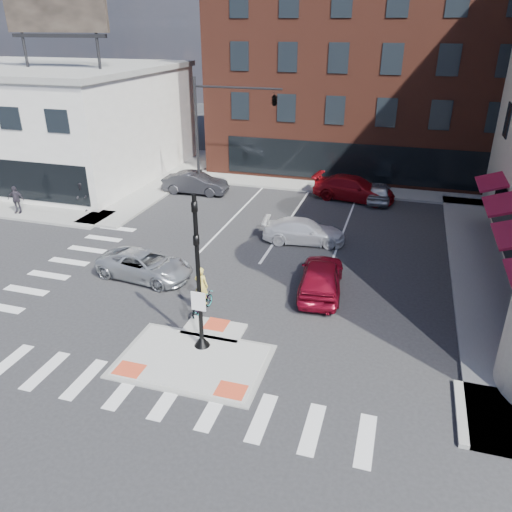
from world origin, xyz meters
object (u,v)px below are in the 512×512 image
(silver_suv, at_px, (145,265))
(bg_car_dark, at_px, (195,183))
(pedestrian_a, at_px, (83,197))
(bg_car_red, at_px, (354,188))
(bg_car_silver, at_px, (379,192))
(red_sedan, at_px, (321,277))
(white_pickup, at_px, (304,231))
(pedestrian_b, at_px, (16,199))
(cyclist, at_px, (202,298))

(silver_suv, xyz_separation_m, bg_car_dark, (-2.93, 12.91, 0.11))
(silver_suv, height_order, pedestrian_a, pedestrian_a)
(bg_car_dark, relative_size, bg_car_red, 0.83)
(pedestrian_a, bearing_deg, bg_car_red, 57.99)
(bg_car_silver, distance_m, pedestrian_a, 19.74)
(red_sedan, height_order, bg_car_silver, red_sedan)
(white_pickup, relative_size, bg_car_dark, 0.98)
(white_pickup, relative_size, pedestrian_b, 2.59)
(cyclist, relative_size, pedestrian_b, 1.21)
(white_pickup, distance_m, cyclist, 9.00)
(red_sedan, bearing_deg, pedestrian_a, -25.68)
(bg_car_dark, height_order, bg_car_silver, bg_car_dark)
(silver_suv, bearing_deg, bg_car_red, -22.38)
(white_pickup, bearing_deg, pedestrian_a, 80.60)
(silver_suv, xyz_separation_m, bg_car_silver, (9.84, 15.00, 0.02))
(bg_car_red, bearing_deg, pedestrian_a, 123.43)
(cyclist, bearing_deg, red_sedan, -137.78)
(silver_suv, xyz_separation_m, white_pickup, (6.38, 6.44, 0.01))
(bg_car_red, distance_m, pedestrian_a, 18.10)
(bg_car_red, relative_size, cyclist, 2.64)
(bg_car_red, bearing_deg, silver_suv, 159.14)
(red_sedan, height_order, bg_car_dark, red_sedan)
(silver_suv, relative_size, bg_car_silver, 1.20)
(silver_suv, bearing_deg, bg_car_silver, -26.74)
(bg_car_silver, bearing_deg, silver_suv, 53.78)
(pedestrian_b, bearing_deg, cyclist, -39.52)
(bg_car_dark, height_order, bg_car_red, bg_car_red)
(white_pickup, relative_size, bg_car_red, 0.81)
(bg_car_dark, xyz_separation_m, pedestrian_b, (-9.11, -7.48, 0.27))
(bg_car_dark, bearing_deg, bg_car_silver, -83.57)
(red_sedan, relative_size, cyclist, 2.20)
(silver_suv, bearing_deg, red_sedan, -76.65)
(bg_car_silver, relative_size, pedestrian_b, 2.23)
(red_sedan, distance_m, cyclist, 5.51)
(white_pickup, xyz_separation_m, pedestrian_a, (-14.59, 0.56, 0.43))
(bg_car_silver, xyz_separation_m, pedestrian_b, (-21.88, -9.57, 0.36))
(red_sedan, xyz_separation_m, bg_car_silver, (1.50, 14.00, -0.12))
(bg_car_red, bearing_deg, red_sedan, -171.18)
(silver_suv, height_order, bg_car_red, bg_car_red)
(pedestrian_a, distance_m, pedestrian_b, 4.14)
(bg_car_dark, distance_m, pedestrian_a, 7.93)
(bg_car_red, bearing_deg, pedestrian_b, 122.84)
(white_pickup, bearing_deg, cyclist, 156.47)
(bg_car_silver, bearing_deg, cyclist, 67.85)
(silver_suv, height_order, bg_car_dark, bg_car_dark)
(silver_suv, relative_size, red_sedan, 1.01)
(bg_car_silver, height_order, cyclist, cyclist)
(pedestrian_b, bearing_deg, pedestrian_a, 8.36)
(bg_car_dark, height_order, pedestrian_b, pedestrian_b)
(red_sedan, distance_m, pedestrian_a, 17.60)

